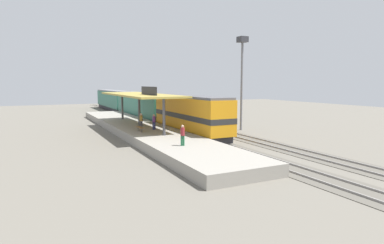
{
  "coord_description": "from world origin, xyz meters",
  "views": [
    {
      "loc": [
        -16.06,
        -37.22,
        5.98
      ],
      "look_at": [
        -1.38,
        -7.65,
        2.0
      ],
      "focal_mm": 30.3,
      "sensor_mm": 36.0,
      "label": 1
    }
  ],
  "objects_px": {
    "locomotive": "(190,115)",
    "person_boarding": "(154,121)",
    "passenger_carriage_front": "(142,106)",
    "light_mast": "(242,64)",
    "person_waiting": "(141,120)",
    "freight_car": "(185,110)",
    "passenger_carriage_rear": "(113,100)",
    "person_walking": "(183,134)",
    "platform_bench": "(140,127)"
  },
  "relations": [
    {
      "from": "person_waiting",
      "to": "person_boarding",
      "type": "xyz_separation_m",
      "value": [
        0.94,
        -1.63,
        0.0
      ]
    },
    {
      "from": "platform_bench",
      "to": "locomotive",
      "type": "xyz_separation_m",
      "value": [
        6.0,
        0.18,
        1.07
      ]
    },
    {
      "from": "locomotive",
      "to": "light_mast",
      "type": "bearing_deg",
      "value": 8.73
    },
    {
      "from": "freight_car",
      "to": "person_walking",
      "type": "height_order",
      "value": "freight_car"
    },
    {
      "from": "freight_car",
      "to": "passenger_carriage_front",
      "type": "bearing_deg",
      "value": 123.85
    },
    {
      "from": "locomotive",
      "to": "person_walking",
      "type": "bearing_deg",
      "value": -119.56
    },
    {
      "from": "passenger_carriage_front",
      "to": "person_boarding",
      "type": "relative_size",
      "value": 11.7
    },
    {
      "from": "person_waiting",
      "to": "passenger_carriage_front",
      "type": "bearing_deg",
      "value": 72.09
    },
    {
      "from": "locomotive",
      "to": "passenger_carriage_rear",
      "type": "relative_size",
      "value": 0.72
    },
    {
      "from": "passenger_carriage_front",
      "to": "person_walking",
      "type": "distance_m",
      "value": 27.67
    },
    {
      "from": "platform_bench",
      "to": "person_boarding",
      "type": "relative_size",
      "value": 0.99
    },
    {
      "from": "platform_bench",
      "to": "freight_car",
      "type": "bearing_deg",
      "value": 46.88
    },
    {
      "from": "light_mast",
      "to": "person_waiting",
      "type": "distance_m",
      "value": 14.52
    },
    {
      "from": "person_boarding",
      "to": "light_mast",
      "type": "bearing_deg",
      "value": 3.28
    },
    {
      "from": "passenger_carriage_rear",
      "to": "person_walking",
      "type": "bearing_deg",
      "value": -96.19
    },
    {
      "from": "platform_bench",
      "to": "person_waiting",
      "type": "height_order",
      "value": "person_waiting"
    },
    {
      "from": "freight_car",
      "to": "person_boarding",
      "type": "height_order",
      "value": "freight_car"
    },
    {
      "from": "passenger_carriage_front",
      "to": "light_mast",
      "type": "distance_m",
      "value": 19.5
    },
    {
      "from": "passenger_carriage_front",
      "to": "light_mast",
      "type": "relative_size",
      "value": 1.71
    },
    {
      "from": "passenger_carriage_front",
      "to": "person_boarding",
      "type": "distance_m",
      "value": 17.99
    },
    {
      "from": "freight_car",
      "to": "person_boarding",
      "type": "relative_size",
      "value": 7.02
    },
    {
      "from": "person_walking",
      "to": "person_boarding",
      "type": "bearing_deg",
      "value": 83.99
    },
    {
      "from": "passenger_carriage_rear",
      "to": "person_walking",
      "type": "xyz_separation_m",
      "value": [
        -5.2,
        -47.98,
        -0.46
      ]
    },
    {
      "from": "passenger_carriage_rear",
      "to": "person_walking",
      "type": "distance_m",
      "value": 48.26
    },
    {
      "from": "locomotive",
      "to": "person_boarding",
      "type": "bearing_deg",
      "value": 173.03
    },
    {
      "from": "passenger_carriage_rear",
      "to": "person_waiting",
      "type": "height_order",
      "value": "passenger_carriage_rear"
    },
    {
      "from": "passenger_carriage_front",
      "to": "person_walking",
      "type": "relative_size",
      "value": 11.7
    },
    {
      "from": "platform_bench",
      "to": "person_walking",
      "type": "bearing_deg",
      "value": -84.94
    },
    {
      "from": "person_walking",
      "to": "passenger_carriage_front",
      "type": "bearing_deg",
      "value": 79.16
    },
    {
      "from": "person_boarding",
      "to": "locomotive",
      "type": "bearing_deg",
      "value": -6.97
    },
    {
      "from": "platform_bench",
      "to": "passenger_carriage_front",
      "type": "bearing_deg",
      "value": 71.73
    },
    {
      "from": "light_mast",
      "to": "person_walking",
      "type": "distance_m",
      "value": 17.87
    },
    {
      "from": "light_mast",
      "to": "person_boarding",
      "type": "relative_size",
      "value": 6.84
    },
    {
      "from": "freight_car",
      "to": "person_boarding",
      "type": "bearing_deg",
      "value": -129.57
    },
    {
      "from": "locomotive",
      "to": "person_boarding",
      "type": "distance_m",
      "value": 4.25
    },
    {
      "from": "locomotive",
      "to": "passenger_carriage_rear",
      "type": "bearing_deg",
      "value": 90.0
    },
    {
      "from": "locomotive",
      "to": "person_boarding",
      "type": "height_order",
      "value": "locomotive"
    },
    {
      "from": "passenger_carriage_front",
      "to": "person_boarding",
      "type": "height_order",
      "value": "passenger_carriage_front"
    },
    {
      "from": "locomotive",
      "to": "passenger_carriage_rear",
      "type": "distance_m",
      "value": 38.8
    },
    {
      "from": "platform_bench",
      "to": "passenger_carriage_front",
      "type": "distance_m",
      "value": 19.17
    },
    {
      "from": "platform_bench",
      "to": "person_boarding",
      "type": "bearing_deg",
      "value": 20.81
    },
    {
      "from": "light_mast",
      "to": "passenger_carriage_rear",
      "type": "bearing_deg",
      "value": 101.72
    },
    {
      "from": "platform_bench",
      "to": "light_mast",
      "type": "xyz_separation_m",
      "value": [
        13.8,
        1.38,
        7.05
      ]
    },
    {
      "from": "locomotive",
      "to": "person_waiting",
      "type": "height_order",
      "value": "locomotive"
    },
    {
      "from": "passenger_carriage_front",
      "to": "light_mast",
      "type": "height_order",
      "value": "light_mast"
    },
    {
      "from": "person_waiting",
      "to": "person_boarding",
      "type": "distance_m",
      "value": 1.88
    },
    {
      "from": "locomotive",
      "to": "passenger_carriage_front",
      "type": "distance_m",
      "value": 18.0
    },
    {
      "from": "passenger_carriage_front",
      "to": "passenger_carriage_rear",
      "type": "bearing_deg",
      "value": 90.0
    },
    {
      "from": "platform_bench",
      "to": "passenger_carriage_rear",
      "type": "height_order",
      "value": "passenger_carriage_rear"
    },
    {
      "from": "freight_car",
      "to": "person_boarding",
      "type": "xyz_separation_m",
      "value": [
        -8.78,
        -10.63,
        -0.12
      ]
    }
  ]
}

